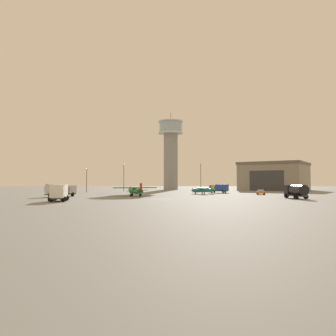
{
  "coord_description": "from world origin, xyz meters",
  "views": [
    {
      "loc": [
        0.2,
        -67.05,
        3.45
      ],
      "look_at": [
        0.77,
        34.33,
        7.72
      ],
      "focal_mm": 35.37,
      "sensor_mm": 36.0,
      "label": 1
    }
  ],
  "objects_px": {
    "light_post_west": "(124,176)",
    "truck_fuel_tanker_black": "(296,191)",
    "truck_box_white": "(59,192)",
    "truck_fuel_tanker_silver": "(60,189)",
    "car_orange": "(261,192)",
    "airplane_green": "(136,190)",
    "airplane_teal": "(203,190)",
    "light_post_east": "(87,178)",
    "light_post_north": "(201,175)",
    "control_tower": "(171,148)",
    "truck_box_blue": "(219,188)"
  },
  "relations": [
    {
      "from": "truck_box_blue",
      "to": "car_orange",
      "type": "height_order",
      "value": "truck_box_blue"
    },
    {
      "from": "truck_fuel_tanker_black",
      "to": "light_post_west",
      "type": "xyz_separation_m",
      "value": [
        -41.68,
        46.44,
        4.01
      ]
    },
    {
      "from": "airplane_green",
      "to": "airplane_teal",
      "type": "distance_m",
      "value": 22.65
    },
    {
      "from": "truck_fuel_tanker_silver",
      "to": "light_post_east",
      "type": "bearing_deg",
      "value": 40.79
    },
    {
      "from": "truck_fuel_tanker_black",
      "to": "light_post_west",
      "type": "relative_size",
      "value": 0.76
    },
    {
      "from": "light_post_north",
      "to": "truck_box_blue",
      "type": "bearing_deg",
      "value": -77.31
    },
    {
      "from": "airplane_green",
      "to": "light_post_east",
      "type": "xyz_separation_m",
      "value": [
        -19.05,
        30.35,
        3.36
      ]
    },
    {
      "from": "control_tower",
      "to": "truck_fuel_tanker_black",
      "type": "distance_m",
      "value": 84.11
    },
    {
      "from": "airplane_green",
      "to": "light_post_north",
      "type": "relative_size",
      "value": 0.99
    },
    {
      "from": "airplane_green",
      "to": "truck_fuel_tanker_black",
      "type": "relative_size",
      "value": 1.41
    },
    {
      "from": "airplane_green",
      "to": "car_orange",
      "type": "distance_m",
      "value": 34.9
    },
    {
      "from": "airplane_teal",
      "to": "light_post_north",
      "type": "relative_size",
      "value": 0.87
    },
    {
      "from": "airplane_teal",
      "to": "airplane_green",
      "type": "bearing_deg",
      "value": 27.53
    },
    {
      "from": "airplane_green",
      "to": "light_post_north",
      "type": "height_order",
      "value": "light_post_north"
    },
    {
      "from": "airplane_green",
      "to": "truck_fuel_tanker_black",
      "type": "xyz_separation_m",
      "value": [
        34.25,
        -10.8,
        0.18
      ]
    },
    {
      "from": "car_orange",
      "to": "light_post_west",
      "type": "bearing_deg",
      "value": 74.93
    },
    {
      "from": "car_orange",
      "to": "light_post_north",
      "type": "relative_size",
      "value": 0.45
    },
    {
      "from": "truck_fuel_tanker_black",
      "to": "light_post_north",
      "type": "relative_size",
      "value": 0.7
    },
    {
      "from": "car_orange",
      "to": "light_post_west",
      "type": "distance_m",
      "value": 47.75
    },
    {
      "from": "truck_fuel_tanker_silver",
      "to": "light_post_east",
      "type": "xyz_separation_m",
      "value": [
        -1.7,
        32.54,
        3.14
      ]
    },
    {
      "from": "airplane_green",
      "to": "light_post_west",
      "type": "xyz_separation_m",
      "value": [
        -7.44,
        35.64,
        4.19
      ]
    },
    {
      "from": "truck_fuel_tanker_black",
      "to": "airplane_green",
      "type": "bearing_deg",
      "value": 69.41
    },
    {
      "from": "airplane_green",
      "to": "truck_box_blue",
      "type": "relative_size",
      "value": 1.67
    },
    {
      "from": "truck_box_white",
      "to": "truck_fuel_tanker_black",
      "type": "bearing_deg",
      "value": 91.26
    },
    {
      "from": "light_post_west",
      "to": "truck_box_white",
      "type": "bearing_deg",
      "value": -94.49
    },
    {
      "from": "light_post_north",
      "to": "truck_fuel_tanker_black",
      "type": "bearing_deg",
      "value": -75.11
    },
    {
      "from": "airplane_teal",
      "to": "car_orange",
      "type": "bearing_deg",
      "value": 157.01
    },
    {
      "from": "truck_fuel_tanker_black",
      "to": "truck_box_white",
      "type": "xyz_separation_m",
      "value": [
        -46.06,
        -9.23,
        0.04
      ]
    },
    {
      "from": "truck_box_blue",
      "to": "car_orange",
      "type": "xyz_separation_m",
      "value": [
        9.11,
        -14.0,
        -0.81
      ]
    },
    {
      "from": "light_post_east",
      "to": "light_post_north",
      "type": "height_order",
      "value": "light_post_north"
    },
    {
      "from": "control_tower",
      "to": "light_post_west",
      "type": "bearing_deg",
      "value": -117.55
    },
    {
      "from": "truck_fuel_tanker_silver",
      "to": "light_post_west",
      "type": "relative_size",
      "value": 0.74
    },
    {
      "from": "control_tower",
      "to": "airplane_green",
      "type": "bearing_deg",
      "value": -97.83
    },
    {
      "from": "control_tower",
      "to": "airplane_green",
      "type": "height_order",
      "value": "control_tower"
    },
    {
      "from": "truck_fuel_tanker_silver",
      "to": "car_orange",
      "type": "relative_size",
      "value": 1.52
    },
    {
      "from": "airplane_green",
      "to": "airplane_teal",
      "type": "relative_size",
      "value": 1.13
    },
    {
      "from": "truck_box_blue",
      "to": "truck_fuel_tanker_black",
      "type": "bearing_deg",
      "value": 133.56
    },
    {
      "from": "light_post_west",
      "to": "truck_fuel_tanker_black",
      "type": "bearing_deg",
      "value": -48.09
    },
    {
      "from": "control_tower",
      "to": "truck_fuel_tanker_silver",
      "type": "distance_m",
      "value": 76.72
    },
    {
      "from": "light_post_east",
      "to": "light_post_north",
      "type": "relative_size",
      "value": 0.77
    },
    {
      "from": "airplane_teal",
      "to": "truck_fuel_tanker_silver",
      "type": "distance_m",
      "value": 38.65
    },
    {
      "from": "light_post_west",
      "to": "truck_box_blue",
      "type": "bearing_deg",
      "value": -18.77
    },
    {
      "from": "airplane_teal",
      "to": "truck_fuel_tanker_black",
      "type": "height_order",
      "value": "truck_fuel_tanker_black"
    },
    {
      "from": "airplane_green",
      "to": "light_post_east",
      "type": "height_order",
      "value": "light_post_east"
    },
    {
      "from": "truck_box_blue",
      "to": "light_post_north",
      "type": "bearing_deg",
      "value": -49.71
    },
    {
      "from": "control_tower",
      "to": "airplane_teal",
      "type": "height_order",
      "value": "control_tower"
    },
    {
      "from": "truck_box_white",
      "to": "truck_fuel_tanker_silver",
      "type": "bearing_deg",
      "value": -172.81
    },
    {
      "from": "airplane_green",
      "to": "airplane_teal",
      "type": "height_order",
      "value": "airplane_green"
    },
    {
      "from": "car_orange",
      "to": "truck_box_white",
      "type": "bearing_deg",
      "value": 140.84
    },
    {
      "from": "light_post_east",
      "to": "control_tower",
      "type": "bearing_deg",
      "value": 52.83
    }
  ]
}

